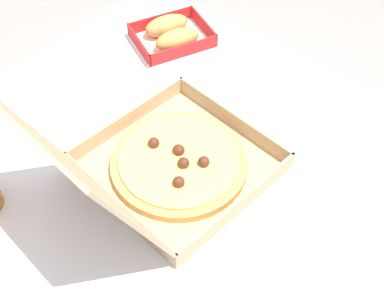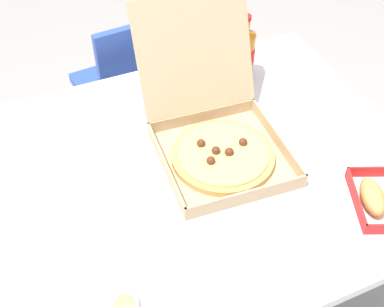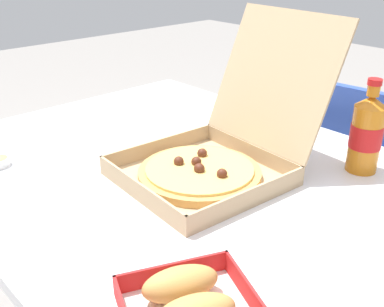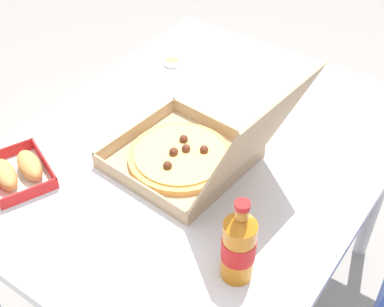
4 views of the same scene
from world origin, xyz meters
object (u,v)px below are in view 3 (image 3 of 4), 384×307
Objects in this scene: bread_side_box at (188,301)px; cola_bottle at (366,133)px; pizza_box_open at (214,155)px; paper_menu at (46,128)px; chair at (345,175)px.

cola_bottle is (-0.07, 0.62, 0.07)m from bread_side_box.
pizza_box_open reaches higher than cola_bottle.
paper_menu is at bearing 167.13° from bread_side_box.
pizza_box_open is 2.31× the size of paper_menu.
bread_side_box is at bearing -49.65° from pizza_box_open.
chair is 1.71× the size of pizza_box_open.
pizza_box_open is at bearing 37.37° from paper_menu.
cola_bottle is (0.25, -0.41, 0.34)m from chair.
cola_bottle is 0.88m from paper_menu.
bread_side_box is at bearing -72.80° from chair.
bread_side_box is at bearing -83.28° from cola_bottle.
cola_bottle reaches higher than paper_menu.
chair is 0.75m from pizza_box_open.
chair is 1.11m from bread_side_box.
bread_side_box is 0.86m from paper_menu.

